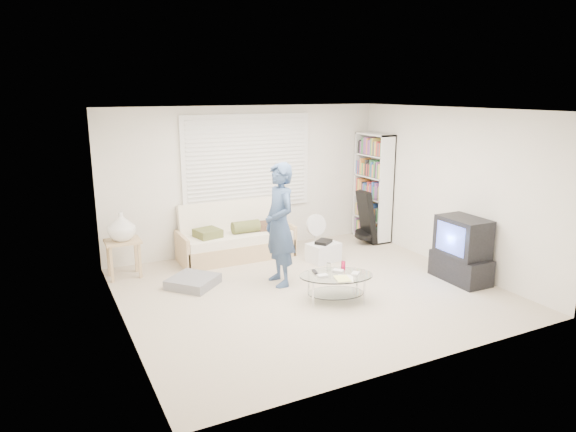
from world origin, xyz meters
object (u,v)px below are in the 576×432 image
bookshelf (373,187)px  tv_unit (462,250)px  futon_sofa (236,240)px  coffee_table (336,280)px

bookshelf → tv_unit: bearing=-93.0°
futon_sofa → tv_unit: 3.60m
futon_sofa → coffee_table: futon_sofa is taller
tv_unit → bookshelf: bearing=87.0°
tv_unit → coffee_table: tv_unit is taller
futon_sofa → bookshelf: size_ratio=0.96×
futon_sofa → coffee_table: bearing=-77.0°
futon_sofa → coffee_table: size_ratio=1.67×
coffee_table → bookshelf: bearing=45.8°
bookshelf → tv_unit: size_ratio=2.08×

